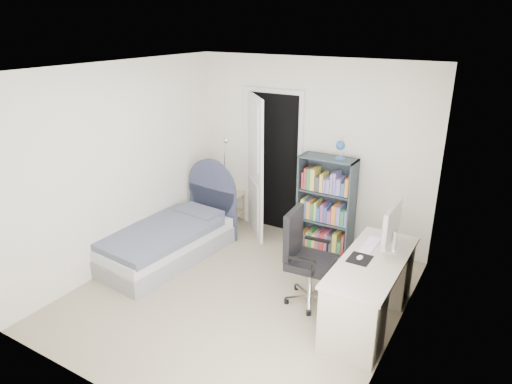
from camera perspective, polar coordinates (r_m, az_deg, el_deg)
The scene contains 8 objects.
room_shell at distance 4.77m, azimuth -2.27°, elevation 0.07°, with size 3.50×3.70×2.60m.
door at distance 6.43m, azimuth 0.70°, elevation 3.58°, with size 0.92×0.62×2.06m.
bed at distance 6.09m, azimuth -10.56°, elevation -5.72°, with size 1.01×1.91×1.13m.
nightstand at distance 6.97m, azimuth -3.36°, elevation -0.91°, with size 0.37×0.37×0.56m.
floor_lamp at distance 6.57m, azimuth -3.77°, elevation -0.25°, with size 0.20×0.20×1.43m.
bookcase at distance 6.10m, azimuth 8.79°, elevation -1.99°, with size 0.73×0.31×1.54m.
desk at distance 4.86m, azimuth 14.11°, elevation -11.51°, with size 0.59×1.47×1.20m.
office_chair at distance 4.98m, azimuth 6.00°, elevation -7.55°, with size 0.56×0.57×1.06m.
Camera 1 is at (2.44, -3.74, 2.93)m, focal length 32.00 mm.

